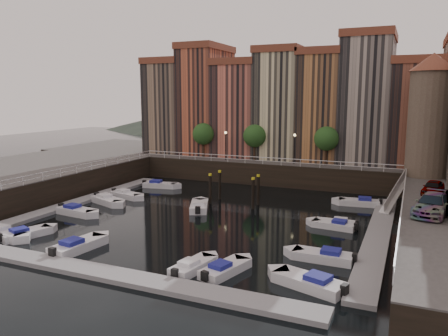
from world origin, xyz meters
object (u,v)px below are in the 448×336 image
at_px(boat_left_0, 3,234).
at_px(boat_left_2, 107,200).
at_px(corner_tower, 430,113).
at_px(mooring_pilings, 235,190).
at_px(car_a, 433,189).
at_px(gangway, 396,192).
at_px(boat_left_1, 76,211).
at_px(car_c, 432,206).

distance_m(boat_left_0, boat_left_2, 13.50).
distance_m(corner_tower, mooring_pilings, 23.40).
bearing_deg(mooring_pilings, boat_left_2, -157.22).
bearing_deg(boat_left_2, corner_tower, 45.26).
xyz_separation_m(boat_left_0, car_a, (33.89, 18.31, 3.29)).
distance_m(corner_tower, boat_left_0, 45.02).
height_order(gangway, mooring_pilings, gangway).
bearing_deg(corner_tower, boat_left_1, -148.76).
bearing_deg(car_c, gangway, 114.96).
distance_m(boat_left_0, car_a, 38.66).
xyz_separation_m(corner_tower, car_a, (0.44, -10.18, -6.53)).
bearing_deg(mooring_pilings, boat_left_1, -141.37).
xyz_separation_m(gangway, car_c, (3.04, -13.39, 1.89)).
bearing_deg(mooring_pilings, corner_tower, 25.44).
relative_size(mooring_pilings, boat_left_0, 1.15).
bearing_deg(car_c, boat_left_0, -150.31).
xyz_separation_m(corner_tower, mooring_pilings, (-19.67, -9.35, -8.54)).
bearing_deg(car_c, boat_left_2, -172.81).
relative_size(gangway, car_a, 2.15).
xyz_separation_m(mooring_pilings, boat_left_0, (-13.77, -19.14, -1.28)).
xyz_separation_m(boat_left_2, car_a, (33.55, 4.82, 3.28)).
bearing_deg(boat_left_1, corner_tower, 37.44).
xyz_separation_m(corner_tower, boat_left_0, (-33.44, -28.49, -9.82)).
relative_size(corner_tower, gangway, 1.66).
xyz_separation_m(gangway, boat_left_2, (-30.20, -10.50, -1.54)).
xyz_separation_m(mooring_pilings, boat_left_2, (-13.43, -5.64, -1.27)).
relative_size(corner_tower, car_c, 2.49).
relative_size(corner_tower, boat_left_1, 2.84).
bearing_deg(boat_left_0, mooring_pilings, 58.30).
bearing_deg(boat_left_1, boat_left_2, 96.73).
height_order(boat_left_2, car_c, car_c).
bearing_deg(car_c, boat_left_1, -164.10).
distance_m(boat_left_0, boat_left_1, 8.45).
distance_m(boat_left_2, car_a, 34.05).
height_order(corner_tower, car_a, corner_tower).
bearing_deg(car_c, corner_tower, 102.62).
height_order(corner_tower, car_c, corner_tower).
distance_m(boat_left_1, car_a, 35.08).
bearing_deg(gangway, boat_left_1, -152.71).
bearing_deg(boat_left_1, car_c, 9.93).
xyz_separation_m(corner_tower, car_c, (0.14, -17.89, -6.39)).
height_order(boat_left_1, car_a, car_a).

